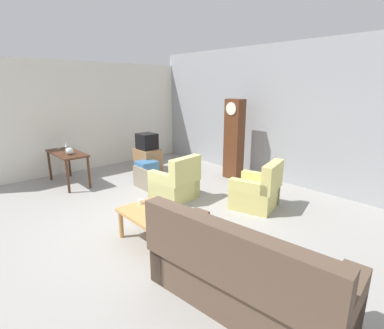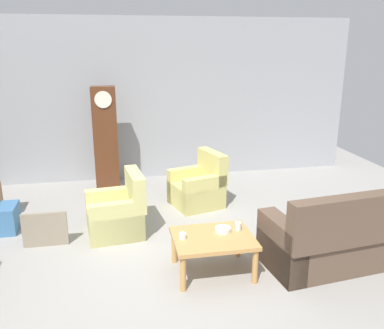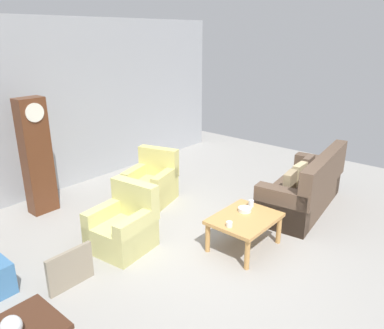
# 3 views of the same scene
# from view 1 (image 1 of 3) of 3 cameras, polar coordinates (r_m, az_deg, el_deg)

# --- Properties ---
(ground_plane) EXTENTS (10.40, 10.40, 0.00)m
(ground_plane) POSITION_cam_1_polar(r_m,az_deg,el_deg) (5.08, -6.01, -11.53)
(ground_plane) COLOR #999691
(garage_door_wall) EXTENTS (8.40, 0.16, 3.20)m
(garage_door_wall) POSITION_cam_1_polar(r_m,az_deg,el_deg) (7.28, 17.46, 9.18)
(garage_door_wall) COLOR #9EA0A5
(garage_door_wall) RESTS_ON ground_plane
(pegboard_wall_left) EXTENTS (0.12, 6.40, 2.88)m
(pegboard_wall_left) POSITION_cam_1_polar(r_m,az_deg,el_deg) (8.50, -21.15, 8.56)
(pegboard_wall_left) COLOR silver
(pegboard_wall_left) RESTS_ON ground_plane
(couch_floral) EXTENTS (2.19, 1.12, 1.04)m
(couch_floral) POSITION_cam_1_polar(r_m,az_deg,el_deg) (3.30, 9.79, -20.67)
(couch_floral) COLOR brown
(couch_floral) RESTS_ON ground_plane
(armchair_olive_near) EXTENTS (0.88, 0.85, 0.92)m
(armchair_olive_near) POSITION_cam_1_polar(r_m,az_deg,el_deg) (6.03, -3.16, -3.90)
(armchair_olive_near) COLOR #CCC67A
(armchair_olive_near) RESTS_ON ground_plane
(armchair_olive_far) EXTENTS (0.97, 0.95, 0.92)m
(armchair_olive_far) POSITION_cam_1_polar(r_m,az_deg,el_deg) (5.73, 12.54, -5.29)
(armchair_olive_far) COLOR #D2C872
(armchair_olive_far) RESTS_ON ground_plane
(coffee_table_wood) EXTENTS (0.96, 0.76, 0.48)m
(coffee_table_wood) POSITION_cam_1_polar(r_m,az_deg,el_deg) (4.44, -7.38, -9.79)
(coffee_table_wood) COLOR tan
(coffee_table_wood) RESTS_ON ground_plane
(console_table_dark) EXTENTS (1.30, 0.56, 0.77)m
(console_table_dark) POSITION_cam_1_polar(r_m,az_deg,el_deg) (7.41, -23.09, 1.35)
(console_table_dark) COLOR #472819
(console_table_dark) RESTS_ON ground_plane
(grandfather_clock) EXTENTS (0.44, 0.30, 1.96)m
(grandfather_clock) POSITION_cam_1_polar(r_m,az_deg,el_deg) (7.31, 8.16, 4.86)
(grandfather_clock) COLOR #562D19
(grandfather_clock) RESTS_ON ground_plane
(tv_stand_cabinet) EXTENTS (0.68, 0.52, 0.60)m
(tv_stand_cabinet) POSITION_cam_1_polar(r_m,az_deg,el_deg) (8.11, -8.62, 0.93)
(tv_stand_cabinet) COLOR #997047
(tv_stand_cabinet) RESTS_ON ground_plane
(tv_crt) EXTENTS (0.48, 0.44, 0.42)m
(tv_crt) POSITION_cam_1_polar(r_m,az_deg,el_deg) (8.00, -8.76, 4.47)
(tv_crt) COLOR black
(tv_crt) RESTS_ON tv_stand_cabinet
(framed_picture_leaning) EXTENTS (0.60, 0.05, 0.49)m
(framed_picture_leaning) POSITION_cam_1_polar(r_m,az_deg,el_deg) (6.71, -9.87, -2.66)
(framed_picture_leaning) COLOR gray
(framed_picture_leaning) RESTS_ON ground_plane
(storage_box_blue) EXTENTS (0.44, 0.48, 0.40)m
(storage_box_blue) POSITION_cam_1_polar(r_m,az_deg,el_deg) (7.60, -8.79, -0.84)
(storage_box_blue) COLOR teal
(storage_box_blue) RESTS_ON ground_plane
(glass_dome_cloche) EXTENTS (0.16, 0.16, 0.16)m
(glass_dome_cloche) POSITION_cam_1_polar(r_m,az_deg,el_deg) (7.10, -22.70, 2.43)
(glass_dome_cloche) COLOR silver
(glass_dome_cloche) RESTS_ON console_table_dark
(cup_white_porcelain) EXTENTS (0.08, 0.08, 0.07)m
(cup_white_porcelain) POSITION_cam_1_polar(r_m,az_deg,el_deg) (4.69, -9.97, -7.10)
(cup_white_porcelain) COLOR white
(cup_white_porcelain) RESTS_ON coffee_table_wood
(cup_blue_rimmed) EXTENTS (0.08, 0.08, 0.10)m
(cup_blue_rimmed) POSITION_cam_1_polar(r_m,az_deg,el_deg) (4.20, -3.41, -9.41)
(cup_blue_rimmed) COLOR silver
(cup_blue_rimmed) RESTS_ON coffee_table_wood
(bowl_white_stacked) EXTENTS (0.19, 0.19, 0.06)m
(bowl_white_stacked) POSITION_cam_1_polar(r_m,az_deg,el_deg) (4.35, -5.24, -8.89)
(bowl_white_stacked) COLOR white
(bowl_white_stacked) RESTS_ON coffee_table_wood
(wine_glass_tall) EXTENTS (0.07, 0.07, 0.22)m
(wine_glass_tall) POSITION_cam_1_polar(r_m,az_deg,el_deg) (7.80, -24.62, 3.75)
(wine_glass_tall) COLOR silver
(wine_glass_tall) RESTS_ON console_table_dark
(wine_glass_mid) EXTENTS (0.07, 0.07, 0.22)m
(wine_glass_mid) POSITION_cam_1_polar(r_m,az_deg,el_deg) (7.69, -23.42, 3.72)
(wine_glass_mid) COLOR silver
(wine_glass_mid) RESTS_ON console_table_dark
(wine_glass_short) EXTENTS (0.07, 0.07, 0.19)m
(wine_glass_short) POSITION_cam_1_polar(r_m,az_deg,el_deg) (7.51, -23.25, 3.34)
(wine_glass_short) COLOR silver
(wine_glass_short) RESTS_ON console_table_dark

